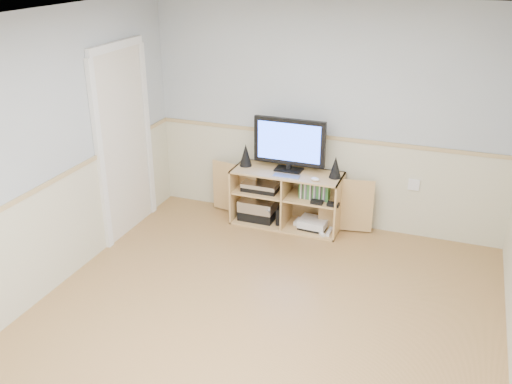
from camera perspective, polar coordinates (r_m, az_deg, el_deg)
room at (r=4.40m, az=-0.39°, el=0.03°), size 4.04×4.54×2.54m
media_cabinet at (r=6.51m, az=3.24°, el=-0.42°), size 1.92×0.46×0.65m
monitor at (r=6.27m, az=3.35°, el=4.91°), size 0.81×0.18×0.60m
speaker_left at (r=6.47m, az=-1.03°, el=3.72°), size 0.14×0.14×0.26m
speaker_right at (r=6.19m, az=7.94°, el=2.49°), size 0.13×0.13×0.24m
keyboard at (r=6.21m, az=3.05°, el=1.59°), size 0.29×0.12×0.01m
mouse at (r=6.12m, az=5.94°, el=1.29°), size 0.11×0.08×0.04m
av_components at (r=6.61m, az=0.34°, el=-1.10°), size 0.50×0.30×0.47m
game_consoles at (r=6.49m, az=5.68°, el=-3.16°), size 0.45×0.30×0.11m
game_cases at (r=6.30m, az=5.91°, el=0.17°), size 0.33×0.14×0.19m
wall_outlet at (r=6.35m, az=15.50°, el=0.71°), size 0.12×0.03×0.12m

